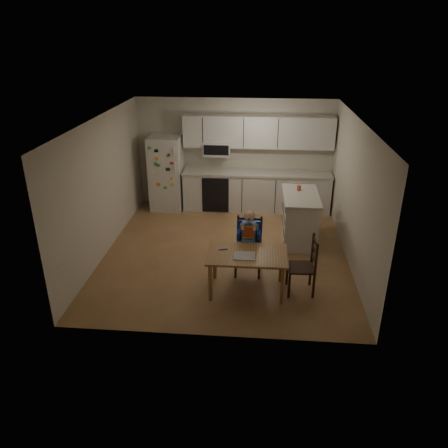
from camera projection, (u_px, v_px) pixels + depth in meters
name	position (u px, v px, depth m)	size (l,w,h in m)	color
room	(228.00, 181.00, 8.24)	(4.52, 5.01, 2.51)	olive
refrigerator	(166.00, 173.00, 10.05)	(0.72, 0.70, 1.70)	silver
kitchen_run	(256.00, 173.00, 9.96)	(3.37, 0.62, 2.15)	silver
kitchen_island	(300.00, 218.00, 8.59)	(0.68, 1.30, 0.96)	silver
red_cup	(299.00, 188.00, 8.61)	(0.08, 0.08, 0.10)	#B64720
dining_table	(247.00, 259.00, 6.86)	(1.25, 0.80, 0.67)	brown
napkin	(244.00, 256.00, 6.74)	(0.33, 0.28, 0.01)	#B4B3B9
toddler_spoon	(222.00, 250.00, 6.93)	(0.02, 0.02, 0.12)	#1133AE
chair_booster	(249.00, 235.00, 7.37)	(0.45, 0.45, 1.16)	black
chair_side	(307.00, 262.00, 6.85)	(0.44, 0.44, 0.95)	black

